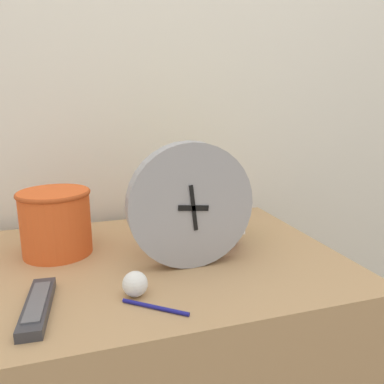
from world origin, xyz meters
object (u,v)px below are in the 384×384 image
pen (155,307)px  basket (56,220)px  crumpled_paper_ball (135,284)px  desk_clock (191,206)px  tv_remote (38,306)px  book_stack (197,211)px

pen → basket: bearing=118.2°
crumpled_paper_ball → pen: size_ratio=0.46×
crumpled_paper_ball → desk_clock: bearing=35.5°
basket → pen: basket is taller
basket → tv_remote: (-0.03, -0.28, -0.08)m
desk_clock → tv_remote: desk_clock is taller
basket → pen: 0.40m
book_stack → crumpled_paper_ball: size_ratio=4.50×
book_stack → tv_remote: bearing=-148.6°
basket → crumpled_paper_ball: bearing=-60.9°
book_stack → basket: bearing=173.3°
desk_clock → tv_remote: (-0.34, -0.11, -0.14)m
basket → tv_remote: 0.30m
desk_clock → crumpled_paper_ball: size_ratio=5.73×
desk_clock → tv_remote: bearing=-161.7°
tv_remote → crumpled_paper_ball: bearing=0.9°
tv_remote → crumpled_paper_ball: 0.19m
tv_remote → pen: tv_remote is taller
desk_clock → basket: (-0.31, 0.17, -0.06)m
tv_remote → crumpled_paper_ball: size_ratio=3.84×
basket → crumpled_paper_ball: size_ratio=3.49×
basket → tv_remote: size_ratio=0.91×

